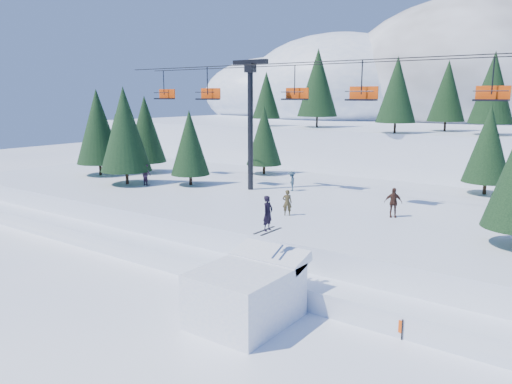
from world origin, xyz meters
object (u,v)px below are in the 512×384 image
Objects in this scene: jump_kicker at (247,292)px; banner_far at (430,321)px; banner_near at (376,316)px; chairlift at (367,106)px.

jump_kicker reaches higher than banner_far.
banner_far is (2.08, 0.84, 0.00)m from banner_near.
banner_near is (4.99, 2.74, -0.82)m from jump_kicker.
jump_kicker is 2.13× the size of banner_far.
banner_far is at bearing -54.72° from chairlift.
chairlift is 17.63× the size of banner_far.
banner_near is 2.24m from banner_far.
jump_kicker reaches higher than banner_near.
banner_far is (7.06, 3.58, -0.82)m from jump_kicker.
chairlift is at bearing 116.41° from banner_near.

